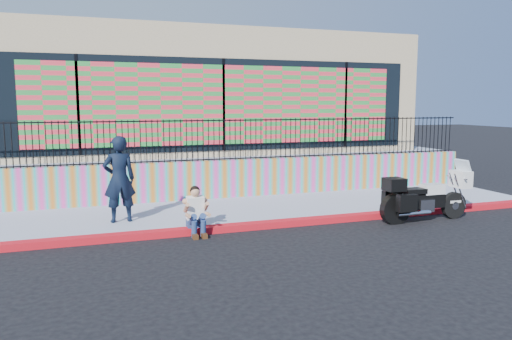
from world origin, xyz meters
name	(u,v)px	position (x,y,z in m)	size (l,w,h in m)	color
ground	(272,227)	(0.00, 0.00, 0.00)	(90.00, 90.00, 0.00)	black
red_curb	(272,224)	(0.00, 0.00, 0.07)	(16.00, 0.30, 0.15)	red
sidewalk	(249,210)	(0.00, 1.65, 0.07)	(16.00, 3.00, 0.15)	#888FA3
mural_wall	(232,178)	(0.00, 3.25, 0.70)	(16.00, 0.20, 1.10)	#F23FA5
metal_fence	(232,140)	(0.00, 3.25, 1.85)	(15.80, 0.04, 1.20)	black
elevated_platform	(195,162)	(0.00, 8.35, 0.62)	(16.00, 10.00, 1.25)	#888FA3
storefront_building	(195,94)	(0.00, 8.13, 3.25)	(14.00, 8.06, 4.00)	tan
police_motorcycle	(424,196)	(3.78, -0.64, 0.63)	(2.41, 0.80, 1.50)	black
police_officer	(119,179)	(-3.36, 1.12, 1.16)	(0.73, 0.48, 2.01)	black
seated_man	(197,215)	(-1.82, -0.12, 0.45)	(0.54, 0.71, 1.06)	navy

